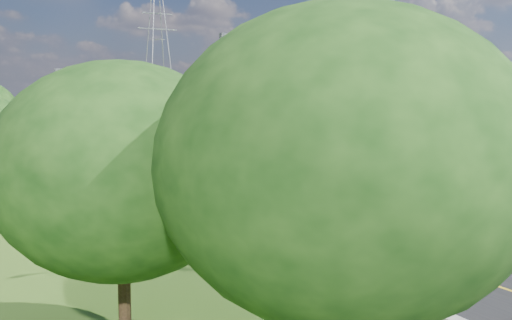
# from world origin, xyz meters

# --- Properties ---
(ground) EXTENTS (260.00, 260.00, 0.00)m
(ground) POSITION_xyz_m (0.00, 60.00, 0.00)
(ground) COLOR #2D5718
(ground) RESTS_ON ground
(road) EXTENTS (8.00, 150.00, 0.06)m
(road) POSITION_xyz_m (0.00, 66.00, 0.03)
(road) COLOR black
(road) RESTS_ON ground
(curb_left) EXTENTS (0.50, 150.00, 0.22)m
(curb_left) POSITION_xyz_m (-4.25, 66.00, 0.11)
(curb_left) COLOR gray
(curb_left) RESTS_ON ground
(curb_right) EXTENTS (0.50, 150.00, 0.22)m
(curb_right) POSITION_xyz_m (4.25, 66.00, 0.11)
(curb_right) COLOR gray
(curb_right) RESTS_ON ground
(speed_limit_sign) EXTENTS (0.55, 0.09, 2.40)m
(speed_limit_sign) POSITION_xyz_m (5.20, 37.98, 1.60)
(speed_limit_sign) COLOR slate
(speed_limit_sign) RESTS_ON ground
(overpass) EXTENTS (30.00, 3.00, 3.20)m
(overpass) POSITION_xyz_m (0.00, 140.00, 2.41)
(overpass) COLOR gray
(overpass) RESTS_ON ground
(streetlight_near_left) EXTENTS (5.90, 0.25, 10.00)m
(streetlight_near_left) POSITION_xyz_m (-6.00, 12.00, 5.94)
(streetlight_near_left) COLOR slate
(streetlight_near_left) RESTS_ON ground
(streetlight_mid_left) EXTENTS (5.90, 0.25, 10.00)m
(streetlight_mid_left) POSITION_xyz_m (-6.00, 45.00, 5.94)
(streetlight_mid_left) COLOR slate
(streetlight_mid_left) RESTS_ON ground
(streetlight_far_right) EXTENTS (5.90, 0.25, 10.00)m
(streetlight_far_right) POSITION_xyz_m (6.00, 78.00, 5.94)
(streetlight_far_right) COLOR slate
(streetlight_far_right) RESTS_ON ground
(power_tower_near) EXTENTS (9.00, 6.40, 28.00)m
(power_tower_near) POSITION_xyz_m (22.00, 40.00, 14.01)
(power_tower_near) COLOR slate
(power_tower_near) RESTS_ON ground
(power_tower_far) EXTENTS (9.00, 6.40, 28.00)m
(power_tower_far) POSITION_xyz_m (26.00, 115.00, 14.01)
(power_tower_far) COLOR slate
(power_tower_far) RESTS_ON ground
(tree_la) EXTENTS (7.14, 7.14, 8.30)m
(tree_la) POSITION_xyz_m (-14.00, 8.00, 5.27)
(tree_la) COLOR black
(tree_la) RESTS_ON ground
(tree_lf) EXTENTS (7.98, 7.98, 9.28)m
(tree_lf) POSITION_xyz_m (-11.00, 2.00, 5.89)
(tree_lf) COLOR black
(tree_lf) RESTS_ON ground
(tree_rb) EXTENTS (6.72, 6.72, 7.82)m
(tree_rb) POSITION_xyz_m (16.00, 30.00, 4.95)
(tree_rb) COLOR black
(tree_rb) RESTS_ON ground
(tree_rc) EXTENTS (5.88, 5.88, 6.84)m
(tree_rc) POSITION_xyz_m (15.00, 52.00, 4.33)
(tree_rc) COLOR black
(tree_rc) RESTS_ON ground
(tree_rd) EXTENTS (7.14, 7.14, 8.30)m
(tree_rd) POSITION_xyz_m (17.00, 76.00, 5.27)
(tree_rd) COLOR black
(tree_rd) RESTS_ON ground
(tree_re) EXTENTS (5.46, 5.46, 6.35)m
(tree_re) POSITION_xyz_m (14.50, 100.00, 4.02)
(tree_re) COLOR black
(tree_re) RESTS_ON ground
(tree_rf) EXTENTS (6.30, 6.30, 7.33)m
(tree_rf) POSITION_xyz_m (18.00, 120.00, 4.64)
(tree_rf) COLOR black
(tree_rf) RESTS_ON ground
(bus_outbound) EXTENTS (3.64, 11.32, 3.10)m
(bus_outbound) POSITION_xyz_m (3.20, 44.96, 1.61)
(bus_outbound) COLOR silver
(bus_outbound) RESTS_ON road
(bus_inbound) EXTENTS (2.45, 10.24, 2.85)m
(bus_inbound) POSITION_xyz_m (-0.80, 48.78, 1.48)
(bus_inbound) COLOR beige
(bus_inbound) RESTS_ON road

